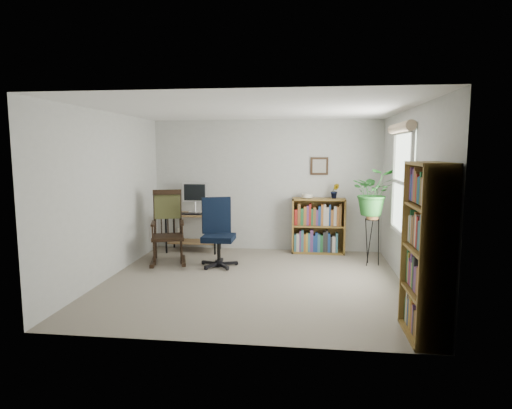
# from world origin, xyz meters

# --- Properties ---
(floor) EXTENTS (4.20, 4.00, 0.00)m
(floor) POSITION_xyz_m (0.00, 0.00, 0.00)
(floor) COLOR gray
(floor) RESTS_ON ground
(ceiling) EXTENTS (4.20, 4.00, 0.00)m
(ceiling) POSITION_xyz_m (0.00, 0.00, 2.40)
(ceiling) COLOR white
(ceiling) RESTS_ON ground
(wall_back) EXTENTS (4.20, 0.00, 2.40)m
(wall_back) POSITION_xyz_m (0.00, 2.00, 1.20)
(wall_back) COLOR #B8B9B4
(wall_back) RESTS_ON ground
(wall_front) EXTENTS (4.20, 0.00, 2.40)m
(wall_front) POSITION_xyz_m (0.00, -2.00, 1.20)
(wall_front) COLOR #B8B9B4
(wall_front) RESTS_ON ground
(wall_left) EXTENTS (0.00, 4.00, 2.40)m
(wall_left) POSITION_xyz_m (-2.10, 0.00, 1.20)
(wall_left) COLOR #B8B9B4
(wall_left) RESTS_ON ground
(wall_right) EXTENTS (0.00, 4.00, 2.40)m
(wall_right) POSITION_xyz_m (2.10, 0.00, 1.20)
(wall_right) COLOR #B8B9B4
(wall_right) RESTS_ON ground
(window) EXTENTS (0.12, 1.20, 1.50)m
(window) POSITION_xyz_m (2.06, 0.30, 1.40)
(window) COLOR silver
(window) RESTS_ON wall_right
(desk) EXTENTS (0.97, 0.53, 0.70)m
(desk) POSITION_xyz_m (-1.31, 1.70, 0.35)
(desk) COLOR olive
(desk) RESTS_ON floor
(monitor) EXTENTS (0.46, 0.16, 0.56)m
(monitor) POSITION_xyz_m (-1.31, 1.84, 0.98)
(monitor) COLOR silver
(monitor) RESTS_ON desk
(keyboard) EXTENTS (0.40, 0.15, 0.02)m
(keyboard) POSITION_xyz_m (-1.31, 1.58, 0.71)
(keyboard) COLOR black
(keyboard) RESTS_ON desk
(office_chair) EXTENTS (0.78, 0.78, 1.11)m
(office_chair) POSITION_xyz_m (-0.64, 0.71, 0.56)
(office_chair) COLOR black
(office_chair) RESTS_ON floor
(rocking_chair) EXTENTS (0.92, 1.19, 1.22)m
(rocking_chair) POSITION_xyz_m (-1.49, 0.76, 0.61)
(rocking_chair) COLOR black
(rocking_chair) RESTS_ON floor
(low_bookshelf) EXTENTS (0.94, 0.31, 1.00)m
(low_bookshelf) POSITION_xyz_m (0.96, 1.82, 0.50)
(low_bookshelf) COLOR brown
(low_bookshelf) RESTS_ON floor
(tall_bookshelf) EXTENTS (0.33, 0.76, 1.74)m
(tall_bookshelf) POSITION_xyz_m (1.92, -1.60, 0.87)
(tall_bookshelf) COLOR brown
(tall_bookshelf) RESTS_ON floor
(plant_stand) EXTENTS (0.32, 0.32, 0.88)m
(plant_stand) POSITION_xyz_m (1.80, 1.09, 0.44)
(plant_stand) COLOR black
(plant_stand) RESTS_ON floor
(spider_plant) EXTENTS (1.69, 1.87, 1.46)m
(spider_plant) POSITION_xyz_m (1.80, 1.09, 1.55)
(spider_plant) COLOR #236524
(spider_plant) RESTS_ON plant_stand
(potted_plant_small) EXTENTS (0.13, 0.24, 0.11)m
(potted_plant_small) POSITION_xyz_m (1.24, 1.83, 1.05)
(potted_plant_small) COLOR #236524
(potted_plant_small) RESTS_ON low_bookshelf
(framed_picture) EXTENTS (0.32, 0.04, 0.32)m
(framed_picture) POSITION_xyz_m (0.96, 1.97, 1.57)
(framed_picture) COLOR black
(framed_picture) RESTS_ON wall_back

